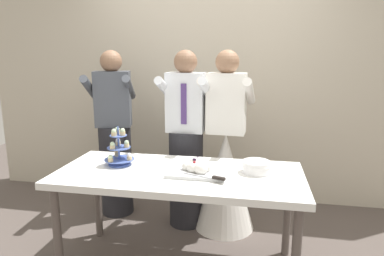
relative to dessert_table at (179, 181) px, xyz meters
name	(u,v)px	position (x,y,z in m)	size (l,w,h in m)	color
rear_wall	(208,70)	(0.00, 1.45, 0.75)	(5.20, 0.10, 2.90)	beige
dessert_table	(179,181)	(0.00, 0.00, 0.00)	(1.80, 0.80, 0.78)	white
cupcake_stand	(119,150)	(-0.49, 0.07, 0.19)	(0.23, 0.23, 0.31)	#4C66B2
main_cake_tray	(198,168)	(0.14, -0.01, 0.12)	(0.43, 0.34, 0.13)	silver
plate_stack	(257,167)	(0.56, 0.09, 0.12)	(0.21, 0.21, 0.09)	white
person_groom	(186,149)	(-0.09, 0.70, 0.05)	(0.47, 0.50, 1.66)	#232328
person_bride	(225,168)	(0.28, 0.70, -0.12)	(0.56, 0.56, 1.66)	white
person_guest	(115,143)	(-0.85, 0.81, 0.05)	(0.56, 0.58, 1.66)	#232328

